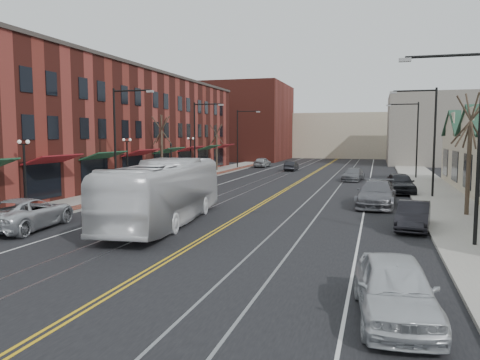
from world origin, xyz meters
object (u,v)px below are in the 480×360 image
Objects in this scene: parked_car_b at (413,216)px; parked_car_c at (376,194)px; parked_suv at (26,213)px; parked_car_d at (400,183)px; transit_bus at (165,192)px; parked_car_a at (395,289)px.

parked_car_c is at bearing 111.12° from parked_car_b.
parked_car_c reaches higher than parked_suv.
parked_car_c reaches higher than parked_car_d.
transit_bus is at bearing -132.80° from parked_car_d.
parked_car_d is (1.80, 7.82, -0.01)m from parked_car_c.
parked_car_c is at bearing -150.10° from parked_suv.
parked_car_a is at bearing -88.91° from parked_car_b.
parked_car_b is 0.72× the size of parked_car_c.
transit_bus is 2.57× the size of parked_car_a.
parked_car_c is 1.19× the size of parked_car_d.
parked_car_b is at bearing -170.74° from parked_suv.
transit_bus is 2.07× the size of parked_car_c.
parked_car_a is at bearing 151.54° from parked_suv.
parked_car_c is (-1.80, 7.16, 0.15)m from parked_car_b.
transit_bus is 2.86× the size of parked_car_b.
parked_car_a reaches higher than parked_car_b.
parked_car_d is (12.51, 17.17, -0.86)m from transit_bus.
parked_car_c is at bearing -144.75° from transit_bus.
parked_car_a is at bearing -84.89° from parked_car_c.
parked_car_d reaches higher than parked_suv.
parked_car_a reaches higher than parked_suv.
parked_suv is 1.21× the size of parked_car_a.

